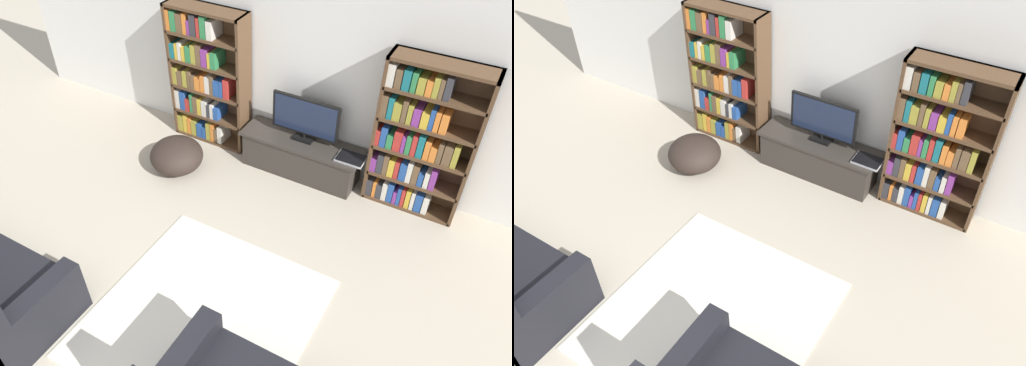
% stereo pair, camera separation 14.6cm
% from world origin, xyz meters
% --- Properties ---
extents(wall_back, '(8.80, 0.06, 2.60)m').
position_xyz_m(wall_back, '(0.00, 4.23, 1.30)').
color(wall_back, silver).
rests_on(wall_back, ground_plane).
extents(bookshelf_left, '(1.02, 0.30, 1.76)m').
position_xyz_m(bookshelf_left, '(-1.43, 4.05, 0.87)').
color(bookshelf_left, '#513823').
rests_on(bookshelf_left, ground_plane).
extents(bookshelf_right, '(1.02, 0.30, 1.76)m').
position_xyz_m(bookshelf_right, '(1.20, 4.05, 0.85)').
color(bookshelf_right, '#513823').
rests_on(bookshelf_right, ground_plane).
extents(tv_stand, '(1.46, 0.45, 0.46)m').
position_xyz_m(tv_stand, '(-0.05, 3.95, 0.23)').
color(tv_stand, '#332D28').
rests_on(tv_stand, ground_plane).
extents(television, '(0.82, 0.16, 0.54)m').
position_xyz_m(television, '(-0.05, 3.99, 0.75)').
color(television, black).
rests_on(television, tv_stand).
extents(laptop, '(0.32, 0.24, 0.03)m').
position_xyz_m(laptop, '(0.57, 3.90, 0.48)').
color(laptop, '#B7B7BC').
rests_on(laptop, tv_stand).
extents(area_rug, '(1.87, 1.96, 0.02)m').
position_xyz_m(area_rug, '(0.09, 1.62, 0.01)').
color(area_rug, beige).
rests_on(area_rug, ground_plane).
extents(beanbag_ottoman, '(0.64, 0.64, 0.41)m').
position_xyz_m(beanbag_ottoman, '(-1.38, 3.26, 0.20)').
color(beanbag_ottoman, '#2D231E').
rests_on(beanbag_ottoman, ground_plane).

